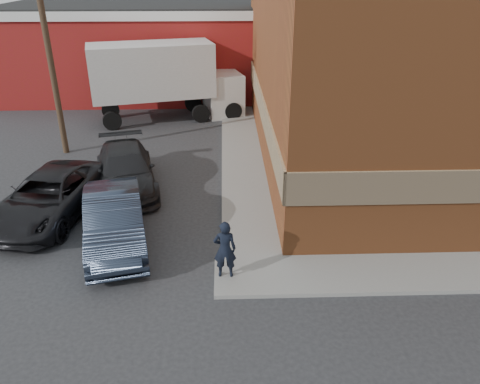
# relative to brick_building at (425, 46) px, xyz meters

# --- Properties ---
(ground) EXTENTS (90.00, 90.00, 0.00)m
(ground) POSITION_rel_brick_building_xyz_m (-8.50, -9.00, -4.68)
(ground) COLOR #28282B
(ground) RESTS_ON ground
(brick_building) EXTENTS (14.25, 18.25, 9.36)m
(brick_building) POSITION_rel_brick_building_xyz_m (0.00, 0.00, 0.00)
(brick_building) COLOR brown
(brick_building) RESTS_ON ground
(sidewalk_west) EXTENTS (1.80, 18.00, 0.12)m
(sidewalk_west) POSITION_rel_brick_building_xyz_m (-7.90, 0.00, -4.62)
(sidewalk_west) COLOR gray
(sidewalk_west) RESTS_ON ground
(warehouse) EXTENTS (16.30, 8.30, 5.60)m
(warehouse) POSITION_rel_brick_building_xyz_m (-14.50, 11.00, -1.87)
(warehouse) COLOR maroon
(warehouse) RESTS_ON ground
(utility_pole) EXTENTS (2.00, 0.26, 9.00)m
(utility_pole) POSITION_rel_brick_building_xyz_m (-16.00, 0.00, 0.06)
(utility_pole) COLOR #473223
(utility_pole) RESTS_ON ground
(man) EXTENTS (0.62, 0.40, 1.69)m
(man) POSITION_rel_brick_building_xyz_m (-8.70, -9.91, -3.72)
(man) COLOR black
(man) RESTS_ON sidewalk_south
(sedan) EXTENTS (2.74, 5.10, 1.60)m
(sedan) POSITION_rel_brick_building_xyz_m (-12.07, -7.91, -3.88)
(sedan) COLOR #273142
(sedan) RESTS_ON ground
(suv_a) EXTENTS (3.37, 5.75, 1.50)m
(suv_a) POSITION_rel_brick_building_xyz_m (-14.65, -6.12, -3.93)
(suv_a) COLOR black
(suv_a) RESTS_ON ground
(suv_b) EXTENTS (3.32, 5.56, 1.51)m
(suv_b) POSITION_rel_brick_building_xyz_m (-12.46, -3.92, -3.93)
(suv_b) COLOR black
(suv_b) RESTS_ON ground
(box_truck) EXTENTS (8.71, 4.46, 4.13)m
(box_truck) POSITION_rel_brick_building_xyz_m (-11.71, 5.05, -2.30)
(box_truck) COLOR silver
(box_truck) RESTS_ON ground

